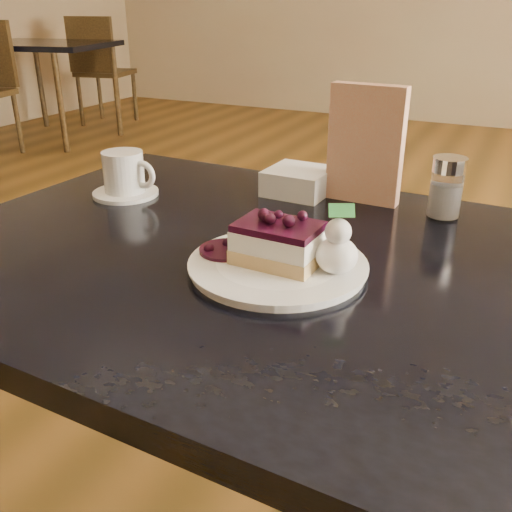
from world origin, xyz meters
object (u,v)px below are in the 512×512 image
at_px(dessert_plate, 278,266).
at_px(bg_table_far_left, 55,130).
at_px(main_table, 291,302).
at_px(cheesecake_slice, 278,243).
at_px(coffee_set, 125,176).

distance_m(dessert_plate, bg_table_far_left, 4.50).
bearing_deg(dessert_plate, main_table, 87.74).
bearing_deg(bg_table_far_left, main_table, -52.42).
xyz_separation_m(cheesecake_slice, coffee_set, (-0.40, 0.18, -0.00)).
relative_size(dessert_plate, coffee_set, 1.82).
bearing_deg(coffee_set, bg_table_far_left, 137.22).
relative_size(cheesecake_slice, coffee_set, 0.89).
relative_size(main_table, bg_table_far_left, 0.65).
xyz_separation_m(coffee_set, bg_table_far_left, (-2.96, 2.74, -0.70)).
bearing_deg(bg_table_far_left, dessert_plate, -52.91).
distance_m(main_table, cheesecake_slice, 0.13).
bearing_deg(dessert_plate, coffee_set, 156.32).
height_order(dessert_plate, cheesecake_slice, cheesecake_slice).
xyz_separation_m(main_table, dessert_plate, (-0.00, -0.05, 0.08)).
distance_m(dessert_plate, coffee_set, 0.44).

